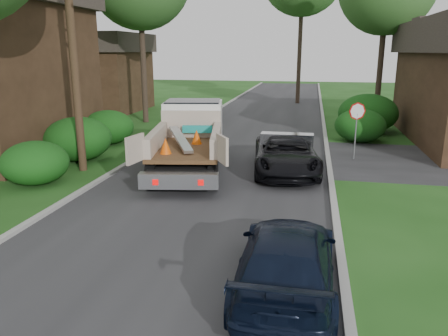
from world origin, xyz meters
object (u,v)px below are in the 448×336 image
object	(u,v)px
stop_sign	(357,119)
house_left_far	(95,71)
utility_pole	(72,34)
navy_suv	(287,259)
flatbed_truck	(191,133)

from	to	relation	value
stop_sign	house_left_far	world-z (taller)	house_left_far
utility_pole	house_left_far	bearing A→B (deg)	115.23
house_left_far	navy_suv	xyz separation A→B (m)	(16.45, -24.50, -2.39)
utility_pole	navy_suv	size ratio (longest dim) A/B	2.18
utility_pole	house_left_far	distance (m)	18.93
flatbed_truck	navy_suv	distance (m)	10.06
utility_pole	stop_sign	bearing A→B (deg)	20.62
flatbed_truck	stop_sign	bearing A→B (deg)	10.45
flatbed_truck	navy_suv	bearing A→B (deg)	-73.94
stop_sign	house_left_far	size ratio (longest dim) A/B	0.33
house_left_far	navy_suv	bearing A→B (deg)	-56.12
house_left_far	utility_pole	bearing A→B (deg)	-64.77
house_left_far	navy_suv	distance (m)	29.61
utility_pole	house_left_far	xyz separation A→B (m)	(-8.02, 17.02, -2.12)
house_left_far	flatbed_truck	world-z (taller)	house_left_far
stop_sign	utility_pole	distance (m)	11.91
utility_pole	flatbed_truck	distance (m)	5.73
house_left_far	flatbed_truck	distance (m)	19.69
house_left_far	navy_suv	size ratio (longest dim) A/B	1.65
stop_sign	flatbed_truck	size ratio (longest dim) A/B	0.35
navy_suv	flatbed_truck	bearing A→B (deg)	-63.79
utility_pole	navy_suv	bearing A→B (deg)	-41.58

